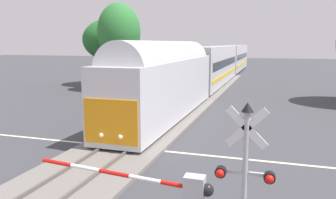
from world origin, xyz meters
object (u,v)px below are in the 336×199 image
(oak_behind_train, at_px, (119,32))
(crossing_signal_mast, at_px, (245,169))
(commuter_train, at_px, (215,64))
(pine_left_background, at_px, (111,40))
(crossing_gate_near, at_px, (175,187))

(oak_behind_train, bearing_deg, crossing_signal_mast, -59.20)
(oak_behind_train, bearing_deg, commuter_train, 43.17)
(pine_left_background, bearing_deg, crossing_gate_near, -60.39)
(crossing_gate_near, distance_m, pine_left_background, 35.22)
(pine_left_background, bearing_deg, crossing_signal_mast, -58.42)
(crossing_gate_near, height_order, oak_behind_train, oak_behind_train)
(crossing_signal_mast, xyz_separation_m, pine_left_background, (-19.18, 31.20, 3.28))
(commuter_train, bearing_deg, crossing_signal_mast, -79.35)
(crossing_signal_mast, bearing_deg, oak_behind_train, 120.80)
(commuter_train, relative_size, crossing_gate_near, 11.53)
(crossing_gate_near, relative_size, crossing_signal_mast, 1.34)
(crossing_gate_near, bearing_deg, crossing_signal_mast, -23.00)
(crossing_gate_near, xyz_separation_m, oak_behind_train, (-13.98, 25.84, 5.08))
(commuter_train, bearing_deg, pine_left_background, -161.77)
(crossing_gate_near, xyz_separation_m, crossing_signal_mast, (1.92, -0.81, 1.04))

